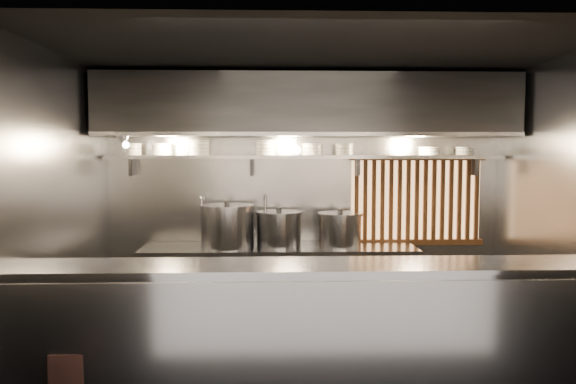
{
  "coord_description": "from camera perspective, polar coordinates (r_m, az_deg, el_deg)",
  "views": [
    {
      "loc": [
        -0.41,
        -4.97,
        1.95
      ],
      "look_at": [
        -0.22,
        0.55,
        1.54
      ],
      "focal_mm": 35.0,
      "sensor_mm": 36.0,
      "label": 1
    }
  ],
  "objects": [
    {
      "name": "bowl_stack_3",
      "position": [
        6.29,
        -2.32,
        4.52
      ],
      "size": [
        0.24,
        0.24,
        0.17
      ],
      "color": "white",
      "rests_on": "bowl_shelf"
    },
    {
      "name": "bowl_stack_4",
      "position": [
        6.31,
        2.51,
        4.35
      ],
      "size": [
        0.24,
        0.24,
        0.13
      ],
      "color": "white",
      "rests_on": "bowl_shelf"
    },
    {
      "name": "bowl_shelf",
      "position": [
        6.31,
        1.77,
        3.57
      ],
      "size": [
        4.4,
        0.34,
        0.04
      ],
      "primitive_type": "cube",
      "color": "#95959A",
      "rests_on": "wall_back"
    },
    {
      "name": "faucet_right",
      "position": [
        6.37,
        -2.31,
        -1.59
      ],
      "size": [
        0.04,
        0.3,
        0.5
      ],
      "color": "silver",
      "rests_on": "wall_back"
    },
    {
      "name": "floor",
      "position": [
        5.35,
        2.68,
        -17.15
      ],
      "size": [
        4.5,
        4.5,
        0.0
      ],
      "primitive_type": "plane",
      "color": "black",
      "rests_on": "ground"
    },
    {
      "name": "red_placard",
      "position": [
        4.29,
        -21.39,
        -17.46
      ],
      "size": [
        0.27,
        0.05,
        0.37
      ],
      "primitive_type": "cube",
      "rotation": [
        0.0,
        0.0,
        0.1
      ],
      "color": "red",
      "rests_on": "serving_counter"
    },
    {
      "name": "wall_right",
      "position": [
        5.67,
        26.07,
        -1.79
      ],
      "size": [
        0.0,
        3.0,
        3.0
      ],
      "primitive_type": "plane",
      "rotation": [
        1.57,
        0.0,
        -1.57
      ],
      "color": "gray",
      "rests_on": "floor"
    },
    {
      "name": "bowl_stack_5",
      "position": [
        6.35,
        5.72,
        4.33
      ],
      "size": [
        0.21,
        0.21,
        0.13
      ],
      "color": "white",
      "rests_on": "bowl_shelf"
    },
    {
      "name": "bowl_stack_6",
      "position": [
        6.55,
        14.08,
        4.05
      ],
      "size": [
        0.24,
        0.24,
        0.09
      ],
      "color": "white",
      "rests_on": "bowl_shelf"
    },
    {
      "name": "ceiling",
      "position": [
        5.06,
        2.79,
        13.88
      ],
      "size": [
        4.5,
        4.5,
        0.0
      ],
      "primitive_type": "plane",
      "rotation": [
        3.14,
        0.0,
        0.0
      ],
      "color": "black",
      "rests_on": "wall_back"
    },
    {
      "name": "bowl_stack_7",
      "position": [
        6.67,
        17.5,
        3.99
      ],
      "size": [
        0.21,
        0.21,
        0.09
      ],
      "color": "white",
      "rests_on": "bowl_shelf"
    },
    {
      "name": "stock_pot_mid",
      "position": [
        6.17,
        -0.92,
        -3.75
      ],
      "size": [
        0.57,
        0.57,
        0.43
      ],
      "rotation": [
        0.0,
        0.0,
        -0.12
      ],
      "color": "#95959A",
      "rests_on": "cooking_bench"
    },
    {
      "name": "heat_lamp",
      "position": [
        6.01,
        -16.36,
        5.16
      ],
      "size": [
        0.25,
        0.35,
        0.2
      ],
      "color": "#95959A",
      "rests_on": "exhaust_hood"
    },
    {
      "name": "faucet_left",
      "position": [
        6.41,
        -8.58,
        -1.6
      ],
      "size": [
        0.04,
        0.3,
        0.5
      ],
      "color": "silver",
      "rests_on": "wall_back"
    },
    {
      "name": "pendant_bulb",
      "position": [
        6.18,
        0.91,
        4.32
      ],
      "size": [
        0.09,
        0.09,
        0.19
      ],
      "color": "#2D2D30",
      "rests_on": "exhaust_hood"
    },
    {
      "name": "bowl_stack_0",
      "position": [
        6.47,
        -15.52,
        4.2
      ],
      "size": [
        0.21,
        0.21,
        0.13
      ],
      "color": "white",
      "rests_on": "bowl_shelf"
    },
    {
      "name": "stock_pot_left",
      "position": [
        6.14,
        -6.21,
        -3.44
      ],
      "size": [
        0.63,
        0.63,
        0.51
      ],
      "rotation": [
        0.0,
        0.0,
        0.05
      ],
      "color": "#95959A",
      "rests_on": "cooking_bench"
    },
    {
      "name": "serving_counter",
      "position": [
        4.26,
        3.79,
        -14.73
      ],
      "size": [
        4.5,
        0.56,
        1.13
      ],
      "color": "#95959A",
      "rests_on": "floor"
    },
    {
      "name": "bowl_stack_1",
      "position": [
        6.4,
        -12.67,
        4.25
      ],
      "size": [
        0.24,
        0.24,
        0.13
      ],
      "color": "white",
      "rests_on": "bowl_shelf"
    },
    {
      "name": "stock_pot_right",
      "position": [
        6.19,
        5.3,
        -3.81
      ],
      "size": [
        0.57,
        0.57,
        0.41
      ],
      "rotation": [
        0.0,
        0.0,
        0.15
      ],
      "color": "#95959A",
      "rests_on": "cooking_bench"
    },
    {
      "name": "wood_screen",
      "position": [
        6.67,
        12.9,
        -0.8
      ],
      "size": [
        1.56,
        0.09,
        1.04
      ],
      "color": "#FFBB72",
      "rests_on": "wall_back"
    },
    {
      "name": "bowl_stack_2",
      "position": [
        6.34,
        -9.03,
        4.47
      ],
      "size": [
        0.24,
        0.24,
        0.17
      ],
      "color": "white",
      "rests_on": "bowl_shelf"
    },
    {
      "name": "wall_left",
      "position": [
        5.33,
        -22.16,
        -2.02
      ],
      "size": [
        0.0,
        3.0,
        3.0
      ],
      "primitive_type": "plane",
      "rotation": [
        1.57,
        0.0,
        1.57
      ],
      "color": "gray",
      "rests_on": "floor"
    },
    {
      "name": "exhaust_hood",
      "position": [
        6.1,
        1.92,
        8.66
      ],
      "size": [
        4.4,
        0.81,
        0.65
      ],
      "color": "#2D2D30",
      "rests_on": "ceiling"
    },
    {
      "name": "wall_back",
      "position": [
        6.51,
        1.66,
        -0.64
      ],
      "size": [
        4.5,
        0.0,
        4.5
      ],
      "primitive_type": "plane",
      "rotation": [
        1.57,
        0.0,
        0.0
      ],
      "color": "gray",
      "rests_on": "floor"
    },
    {
      "name": "cooking_bench",
      "position": [
        6.28,
        -0.92,
        -9.6
      ],
      "size": [
        3.0,
        0.7,
        0.9
      ],
      "primitive_type": "cube",
      "color": "#95959A",
      "rests_on": "floor"
    }
  ]
}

